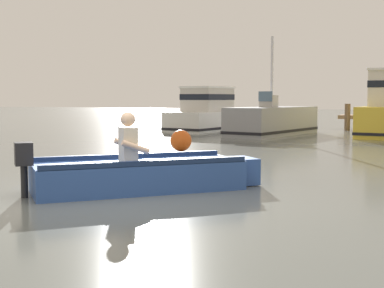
{
  "coord_description": "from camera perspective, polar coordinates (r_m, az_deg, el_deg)",
  "views": [
    {
      "loc": [
        3.95,
        -6.38,
        1.4
      ],
      "look_at": [
        -0.02,
        2.79,
        0.55
      ],
      "focal_mm": 51.08,
      "sensor_mm": 36.0,
      "label": 1
    }
  ],
  "objects": [
    {
      "name": "ground_plane",
      "position": [
        7.64,
        -8.26,
        -5.76
      ],
      "size": [
        120.0,
        120.0,
        0.0
      ],
      "primitive_type": "plane",
      "color": "slate"
    },
    {
      "name": "rowboat_with_person",
      "position": [
        8.31,
        -5.18,
        -3.11
      ],
      "size": [
        3.07,
        3.06,
        1.19
      ],
      "color": "#2D519E",
      "rests_on": "ground"
    },
    {
      "name": "moored_boat_white",
      "position": [
        23.62,
        2.05,
        3.14
      ],
      "size": [
        2.61,
        5.49,
        1.87
      ],
      "color": "white",
      "rests_on": "ground"
    },
    {
      "name": "moored_boat_grey",
      "position": [
        20.73,
        8.43,
        2.35
      ],
      "size": [
        2.56,
        5.05,
        3.66
      ],
      "color": "gray",
      "rests_on": "ground"
    },
    {
      "name": "mooring_buoy",
      "position": [
        14.26,
        -1.16,
        0.35
      ],
      "size": [
        0.56,
        0.56,
        0.56
      ],
      "primitive_type": "sphere",
      "color": "#E55919",
      "rests_on": "ground"
    }
  ]
}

